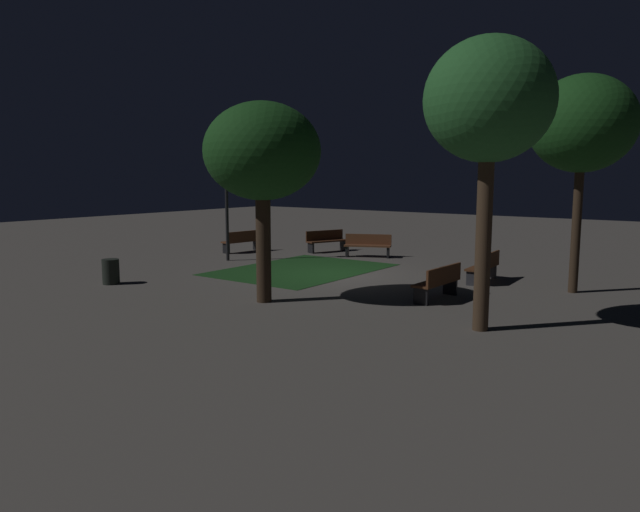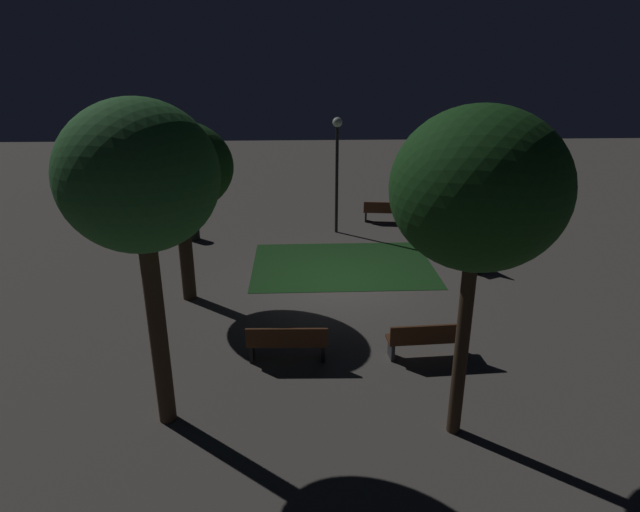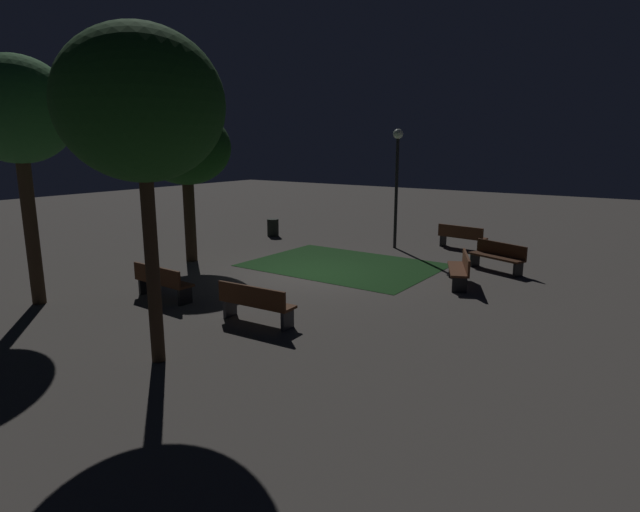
{
  "view_description": "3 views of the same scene",
  "coord_description": "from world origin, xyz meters",
  "px_view_note": "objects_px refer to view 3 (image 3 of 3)",
  "views": [
    {
      "loc": [
        -15.28,
        -10.73,
        3.17
      ],
      "look_at": [
        -0.64,
        0.05,
        0.66
      ],
      "focal_mm": 33.09,
      "sensor_mm": 36.0,
      "label": 1
    },
    {
      "loc": [
        -1.31,
        -14.77,
        6.37
      ],
      "look_at": [
        -0.64,
        0.18,
        0.79
      ],
      "focal_mm": 29.69,
      "sensor_mm": 36.0,
      "label": 2
    },
    {
      "loc": [
        8.96,
        -12.51,
        3.87
      ],
      "look_at": [
        0.53,
        -0.45,
        0.68
      ],
      "focal_mm": 29.21,
      "sensor_mm": 36.0,
      "label": 3
    }
  ],
  "objects_px": {
    "bench_by_lamp": "(461,268)",
    "lamp_post_path_center": "(397,168)",
    "bench_front_left": "(162,281)",
    "bench_corner": "(462,236)",
    "tree_back_left": "(17,112)",
    "trash_bin": "(273,228)",
    "tree_back_right": "(141,106)",
    "bench_front_right": "(255,302)",
    "tree_tall_center": "(186,149)",
    "bench_path_side": "(498,256)"
  },
  "relations": [
    {
      "from": "bench_front_left",
      "to": "lamp_post_path_center",
      "type": "xyz_separation_m",
      "value": [
        1.78,
        9.36,
        2.52
      ]
    },
    {
      "from": "bench_front_left",
      "to": "bench_front_right",
      "type": "xyz_separation_m",
      "value": [
        3.15,
        0.0,
        0.0
      ]
    },
    {
      "from": "bench_front_left",
      "to": "bench_path_side",
      "type": "bearing_deg",
      "value": 52.55
    },
    {
      "from": "bench_corner",
      "to": "trash_bin",
      "type": "relative_size",
      "value": 2.52
    },
    {
      "from": "bench_front_left",
      "to": "bench_corner",
      "type": "relative_size",
      "value": 0.98
    },
    {
      "from": "lamp_post_path_center",
      "to": "trash_bin",
      "type": "height_order",
      "value": "lamp_post_path_center"
    },
    {
      "from": "bench_corner",
      "to": "tree_back_left",
      "type": "height_order",
      "value": "tree_back_left"
    },
    {
      "from": "bench_path_side",
      "to": "tree_back_left",
      "type": "distance_m",
      "value": 13.51
    },
    {
      "from": "bench_by_lamp",
      "to": "tree_back_left",
      "type": "distance_m",
      "value": 11.73
    },
    {
      "from": "bench_front_right",
      "to": "bench_path_side",
      "type": "height_order",
      "value": "same"
    },
    {
      "from": "bench_front_right",
      "to": "tree_back_right",
      "type": "distance_m",
      "value": 4.72
    },
    {
      "from": "trash_bin",
      "to": "tree_back_right",
      "type": "bearing_deg",
      "value": -59.14
    },
    {
      "from": "bench_by_lamp",
      "to": "trash_bin",
      "type": "bearing_deg",
      "value": 161.99
    },
    {
      "from": "tree_back_right",
      "to": "bench_front_left",
      "type": "bearing_deg",
      "value": 140.46
    },
    {
      "from": "tree_back_right",
      "to": "lamp_post_path_center",
      "type": "relative_size",
      "value": 1.32
    },
    {
      "from": "bench_corner",
      "to": "tree_back_right",
      "type": "relative_size",
      "value": 0.32
    },
    {
      "from": "tree_back_right",
      "to": "trash_bin",
      "type": "xyz_separation_m",
      "value": [
        -6.7,
        11.21,
        -4.11
      ]
    },
    {
      "from": "tree_back_left",
      "to": "trash_bin",
      "type": "xyz_separation_m",
      "value": [
        -1.43,
        10.66,
        -4.2
      ]
    },
    {
      "from": "tree_back_right",
      "to": "trash_bin",
      "type": "distance_m",
      "value": 13.69
    },
    {
      "from": "bench_corner",
      "to": "tree_tall_center",
      "type": "distance_m",
      "value": 10.34
    },
    {
      "from": "tree_tall_center",
      "to": "tree_back_right",
      "type": "height_order",
      "value": "tree_back_right"
    },
    {
      "from": "bench_front_right",
      "to": "bench_corner",
      "type": "relative_size",
      "value": 0.99
    },
    {
      "from": "trash_bin",
      "to": "bench_front_right",
      "type": "bearing_deg",
      "value": -51.98
    },
    {
      "from": "tree_back_left",
      "to": "tree_tall_center",
      "type": "bearing_deg",
      "value": 96.21
    },
    {
      "from": "bench_path_side",
      "to": "bench_front_left",
      "type": "bearing_deg",
      "value": -127.45
    },
    {
      "from": "bench_corner",
      "to": "tree_back_right",
      "type": "xyz_separation_m",
      "value": [
        -0.86,
        -13.15,
        3.99
      ]
    },
    {
      "from": "trash_bin",
      "to": "lamp_post_path_center",
      "type": "bearing_deg",
      "value": 7.0
    },
    {
      "from": "bench_front_left",
      "to": "bench_path_side",
      "type": "xyz_separation_m",
      "value": [
        6.05,
        7.9,
        0.0
      ]
    },
    {
      "from": "bench_path_side",
      "to": "bench_front_right",
      "type": "bearing_deg",
      "value": -110.17
    },
    {
      "from": "bench_by_lamp",
      "to": "bench_path_side",
      "type": "bearing_deg",
      "value": 80.99
    },
    {
      "from": "bench_front_left",
      "to": "trash_bin",
      "type": "height_order",
      "value": "bench_front_left"
    },
    {
      "from": "bench_front_left",
      "to": "tree_back_left",
      "type": "bearing_deg",
      "value": -138.5
    },
    {
      "from": "lamp_post_path_center",
      "to": "trash_bin",
      "type": "bearing_deg",
      "value": -173.0
    },
    {
      "from": "bench_front_right",
      "to": "trash_bin",
      "type": "distance_m",
      "value": 11.04
    },
    {
      "from": "bench_front_left",
      "to": "bench_by_lamp",
      "type": "bearing_deg",
      "value": 44.79
    },
    {
      "from": "tree_tall_center",
      "to": "lamp_post_path_center",
      "type": "relative_size",
      "value": 1.13
    },
    {
      "from": "bench_by_lamp",
      "to": "lamp_post_path_center",
      "type": "distance_m",
      "value": 5.95
    },
    {
      "from": "bench_corner",
      "to": "trash_bin",
      "type": "distance_m",
      "value": 7.8
    },
    {
      "from": "tree_tall_center",
      "to": "lamp_post_path_center",
      "type": "height_order",
      "value": "tree_tall_center"
    },
    {
      "from": "bench_path_side",
      "to": "bench_corner",
      "type": "relative_size",
      "value": 1.0
    },
    {
      "from": "bench_front_right",
      "to": "trash_bin",
      "type": "relative_size",
      "value": 2.49
    },
    {
      "from": "lamp_post_path_center",
      "to": "bench_path_side",
      "type": "bearing_deg",
      "value": -18.85
    },
    {
      "from": "bench_corner",
      "to": "bench_by_lamp",
      "type": "bearing_deg",
      "value": -70.24
    },
    {
      "from": "bench_path_side",
      "to": "tree_tall_center",
      "type": "xyz_separation_m",
      "value": [
        -8.87,
        -4.45,
        3.22
      ]
    },
    {
      "from": "bench_front_right",
      "to": "bench_front_left",
      "type": "bearing_deg",
      "value": -180.0
    },
    {
      "from": "bench_by_lamp",
      "to": "lamp_post_path_center",
      "type": "relative_size",
      "value": 0.42
    },
    {
      "from": "bench_by_lamp",
      "to": "bench_front_right",
      "type": "bearing_deg",
      "value": -114.24
    },
    {
      "from": "bench_path_side",
      "to": "trash_bin",
      "type": "height_order",
      "value": "bench_path_side"
    },
    {
      "from": "tree_back_right",
      "to": "lamp_post_path_center",
      "type": "bearing_deg",
      "value": 96.1
    },
    {
      "from": "bench_front_left",
      "to": "tree_tall_center",
      "type": "bearing_deg",
      "value": 129.16
    }
  ]
}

